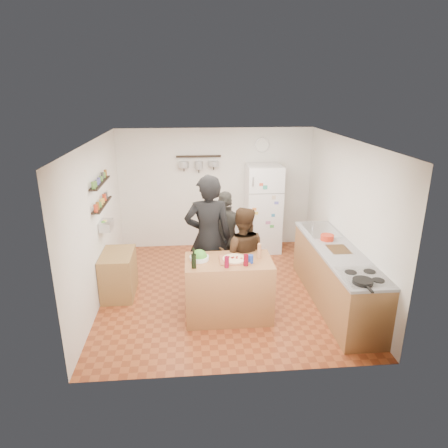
{
  "coord_description": "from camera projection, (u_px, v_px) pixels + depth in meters",
  "views": [
    {
      "loc": [
        -0.53,
        -6.03,
        3.25
      ],
      "look_at": [
        0.0,
        0.1,
        1.15
      ],
      "focal_mm": 32.0,
      "sensor_mm": 36.0,
      "label": 1
    }
  ],
  "objects": [
    {
      "name": "room_shell",
      "position": [
        223.0,
        213.0,
        6.74
      ],
      "size": [
        4.2,
        4.2,
        4.2
      ],
      "color": "brown",
      "rests_on": "ground"
    },
    {
      "name": "red_bowl",
      "position": [
        327.0,
        237.0,
        6.43
      ],
      "size": [
        0.21,
        0.21,
        0.09
      ],
      "primitive_type": "cylinder",
      "color": "red",
      "rests_on": "counter_run"
    },
    {
      "name": "side_table",
      "position": [
        119.0,
        274.0,
        6.52
      ],
      "size": [
        0.5,
        0.8,
        0.73
      ],
      "primitive_type": "cube",
      "color": "#9C7341",
      "rests_on": "floor"
    },
    {
      "name": "salad_bowl",
      "position": [
        199.0,
        258.0,
        5.72
      ],
      "size": [
        0.28,
        0.28,
        0.06
      ],
      "primitive_type": "cylinder",
      "color": "silver",
      "rests_on": "prep_island"
    },
    {
      "name": "person_back",
      "position": [
        226.0,
        239.0,
        6.78
      ],
      "size": [
        1.02,
        0.55,
        1.65
      ],
      "primitive_type": "imported",
      "rotation": [
        0.0,
        0.0,
        2.98
      ],
      "color": "#2C2A27",
      "rests_on": "floor"
    },
    {
      "name": "wall_clock",
      "position": [
        262.0,
        145.0,
        8.12
      ],
      "size": [
        0.3,
        0.03,
        0.3
      ],
      "primitive_type": "cylinder",
      "rotation": [
        1.57,
        0.0,
        0.0
      ],
      "color": "silver",
      "rests_on": "back_wall"
    },
    {
      "name": "wine_glass_far",
      "position": [
        246.0,
        260.0,
        5.52
      ],
      "size": [
        0.07,
        0.07,
        0.16
      ],
      "primitive_type": "cylinder",
      "color": "#5B0713",
      "rests_on": "prep_island"
    },
    {
      "name": "produce_basket",
      "position": [
        106.0,
        225.0,
        6.44
      ],
      "size": [
        0.18,
        0.35,
        0.14
      ],
      "primitive_type": "cube",
      "color": "silver",
      "rests_on": "left_wall"
    },
    {
      "name": "stove_top",
      "position": [
        364.0,
        277.0,
        5.2
      ],
      "size": [
        0.6,
        0.62,
        0.02
      ],
      "primitive_type": "cube",
      "color": "white",
      "rests_on": "counter_run"
    },
    {
      "name": "prep_island",
      "position": [
        229.0,
        289.0,
        5.86
      ],
      "size": [
        1.25,
        0.72,
        0.91
      ],
      "primitive_type": "cube",
      "color": "brown",
      "rests_on": "floor"
    },
    {
      "name": "wine_bottle",
      "position": [
        194.0,
        261.0,
        5.44
      ],
      "size": [
        0.07,
        0.07,
        0.2
      ],
      "primitive_type": "cylinder",
      "color": "black",
      "rests_on": "prep_island"
    },
    {
      "name": "person_left",
      "position": [
        208.0,
        238.0,
        6.25
      ],
      "size": [
        0.75,
        0.5,
        2.04
      ],
      "primitive_type": "imported",
      "rotation": [
        0.0,
        0.0,
        3.16
      ],
      "color": "black",
      "rests_on": "floor"
    },
    {
      "name": "spice_shelf_upper",
      "position": [
        100.0,
        183.0,
        6.21
      ],
      "size": [
        0.12,
        1.0,
        0.02
      ],
      "primitive_type": "cube",
      "color": "black",
      "rests_on": "left_wall"
    },
    {
      "name": "pizza",
      "position": [
        234.0,
        259.0,
        5.7
      ],
      "size": [
        0.34,
        0.34,
        0.02
      ],
      "primitive_type": "cylinder",
      "color": "beige",
      "rests_on": "pizza_board"
    },
    {
      "name": "spice_shelf_lower",
      "position": [
        102.0,
        204.0,
        6.32
      ],
      "size": [
        0.12,
        1.0,
        0.02
      ],
      "primitive_type": "cube",
      "color": "black",
      "rests_on": "left_wall"
    },
    {
      "name": "skillet",
      "position": [
        363.0,
        282.0,
        5.01
      ],
      "size": [
        0.26,
        0.26,
        0.05
      ],
      "primitive_type": "cylinder",
      "color": "black",
      "rests_on": "stove_top"
    },
    {
      "name": "pot_rack",
      "position": [
        199.0,
        156.0,
        8.0
      ],
      "size": [
        0.9,
        0.04,
        0.04
      ],
      "primitive_type": "cube",
      "color": "black",
      "rests_on": "back_wall"
    },
    {
      "name": "salt_canister",
      "position": [
        251.0,
        259.0,
        5.61
      ],
      "size": [
        0.07,
        0.07,
        0.12
      ],
      "primitive_type": "cylinder",
      "color": "navy",
      "rests_on": "prep_island"
    },
    {
      "name": "sink",
      "position": [
        321.0,
        230.0,
        6.9
      ],
      "size": [
        0.5,
        0.8,
        0.03
      ],
      "primitive_type": "cube",
      "color": "silver",
      "rests_on": "counter_run"
    },
    {
      "name": "pepper_mill",
      "position": [
        259.0,
        252.0,
        5.77
      ],
      "size": [
        0.06,
        0.06,
        0.18
      ],
      "primitive_type": "cylinder",
      "color": "#A86D46",
      "rests_on": "prep_island"
    },
    {
      "name": "pizza_board",
      "position": [
        234.0,
        260.0,
        5.7
      ],
      "size": [
        0.42,
        0.34,
        0.02
      ],
      "primitive_type": "cube",
      "color": "brown",
      "rests_on": "prep_island"
    },
    {
      "name": "cutting_board",
      "position": [
        339.0,
        250.0,
        6.08
      ],
      "size": [
        0.3,
        0.4,
        0.02
      ],
      "primitive_type": "cube",
      "color": "brown",
      "rests_on": "counter_run"
    },
    {
      "name": "fridge",
      "position": [
        263.0,
        208.0,
        8.21
      ],
      "size": [
        0.7,
        0.68,
        1.8
      ],
      "primitive_type": "cube",
      "color": "white",
      "rests_on": "floor"
    },
    {
      "name": "person_center",
      "position": [
        242.0,
        255.0,
        6.22
      ],
      "size": [
        0.84,
        0.7,
        1.56
      ],
      "primitive_type": "imported",
      "rotation": [
        0.0,
        0.0,
        2.98
      ],
      "color": "black",
      "rests_on": "floor"
    },
    {
      "name": "counter_run",
      "position": [
        336.0,
        277.0,
        6.25
      ],
      "size": [
        0.63,
        2.63,
        0.9
      ],
      "primitive_type": "cube",
      "color": "#9E7042",
      "rests_on": "floor"
    },
    {
      "name": "wine_glass_near",
      "position": [
        227.0,
        262.0,
        5.46
      ],
      "size": [
        0.07,
        0.07,
        0.16
      ],
      "primitive_type": "cylinder",
      "color": "maroon",
      "rests_on": "prep_island"
    }
  ]
}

